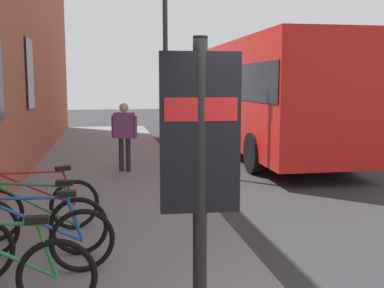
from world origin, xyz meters
name	(u,v)px	position (x,y,z in m)	size (l,w,h in m)	color
ground	(254,198)	(6.00, -1.00, 0.00)	(60.00, 60.00, 0.00)	#2D2D30
sidewalk_pavement	(108,179)	(8.00, 1.75, 0.06)	(24.00, 3.50, 0.12)	slate
station_facade	(11,1)	(8.99, 3.80, 4.01)	(22.00, 0.65, 8.03)	#9E563D
bicycle_beside_lamp	(33,243)	(2.63, 2.56, 0.51)	(0.48, 1.76, 0.97)	black
bicycle_mid_rack	(35,225)	(3.29, 2.63, 0.51)	(0.48, 1.77, 0.97)	black
bicycle_under_window	(37,207)	(4.10, 2.72, 0.51)	(0.72, 1.69, 0.97)	black
transit_info_sign	(200,155)	(0.69, 1.14, 1.72)	(0.12, 0.55, 2.40)	black
city_bus	(260,91)	(11.70, -3.00, 1.92)	(10.54, 2.76, 3.35)	red
pedestrian_near_bus	(124,130)	(8.58, 1.35, 1.10)	(0.36, 0.59, 1.61)	#26262D
street_lamp	(165,29)	(9.09, 0.30, 3.49)	(0.28, 0.28, 5.76)	#333338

